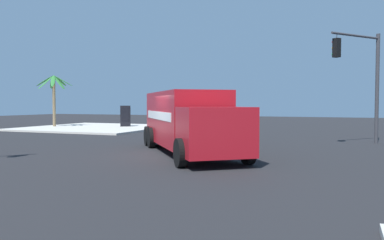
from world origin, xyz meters
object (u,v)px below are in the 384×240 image
delivery_truck (188,121)px  traffic_light_primary (364,71)px  vending_machine_red (125,116)px  palm_tree_far (54,90)px  pickup_navy (199,124)px

delivery_truck → traffic_light_primary: traffic_light_primary is taller
vending_machine_red → palm_tree_far: palm_tree_far is taller
delivery_truck → vending_machine_red: 18.37m
delivery_truck → vending_machine_red: size_ratio=4.50×
traffic_light_primary → vending_machine_red: (7.22, 19.11, -2.80)m
pickup_navy → palm_tree_far: palm_tree_far is taller
delivery_truck → pickup_navy: 9.93m
traffic_light_primary → vending_machine_red: bearing=69.3°
traffic_light_primary → vending_machine_red: size_ratio=3.21×
pickup_navy → vending_machine_red: size_ratio=2.81×
pickup_navy → palm_tree_far: (2.23, 14.67, 2.63)m
vending_machine_red → delivery_truck: bearing=-139.7°
delivery_truck → pickup_navy: size_ratio=1.60×
traffic_light_primary → pickup_navy: size_ratio=1.14×
delivery_truck → traffic_light_primary: (6.80, -7.24, 2.44)m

